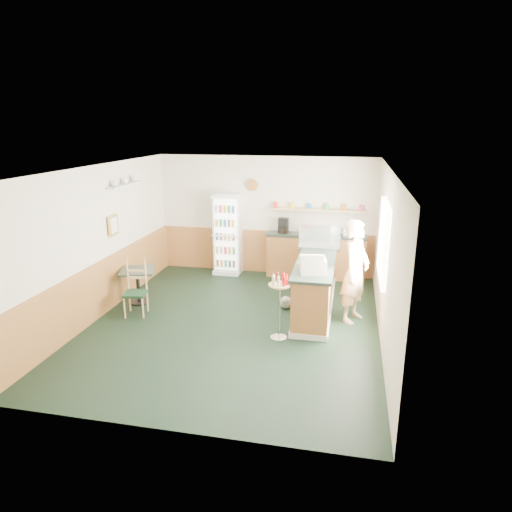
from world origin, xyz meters
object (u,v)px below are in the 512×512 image
(drinks_fridge, at_px, (228,234))
(cash_register, at_px, (313,265))
(cafe_table, at_px, (138,280))
(display_case, at_px, (320,237))
(condiment_stand, at_px, (279,297))
(shopkeeper, at_px, (355,272))
(cafe_chair, at_px, (137,285))

(drinks_fridge, xyz_separation_m, cash_register, (2.19, -2.65, 0.20))
(cafe_table, bearing_deg, cash_register, -7.20)
(display_case, height_order, condiment_stand, display_case)
(condiment_stand, xyz_separation_m, cafe_table, (-2.92, 0.94, -0.24))
(shopkeeper, height_order, cafe_chair, shopkeeper)
(shopkeeper, xyz_separation_m, cafe_table, (-4.10, -0.04, -0.43))
(condiment_stand, bearing_deg, cafe_chair, 169.71)
(drinks_fridge, distance_m, shopkeeper, 3.62)
(cash_register, distance_m, condiment_stand, 0.81)
(drinks_fridge, bearing_deg, shopkeeper, -37.00)
(shopkeeper, bearing_deg, drinks_fridge, 76.72)
(cash_register, height_order, shopkeeper, shopkeeper)
(drinks_fridge, bearing_deg, display_case, -26.50)
(display_case, relative_size, shopkeeper, 0.44)
(display_case, distance_m, shopkeeper, 1.33)
(shopkeeper, height_order, condiment_stand, shopkeeper)
(drinks_fridge, xyz_separation_m, shopkeeper, (2.89, -2.18, -0.02))
(drinks_fridge, xyz_separation_m, cafe_table, (-1.21, -2.22, -0.45))
(cash_register, bearing_deg, display_case, 80.41)
(drinks_fridge, height_order, condiment_stand, drinks_fridge)
(shopkeeper, distance_m, condiment_stand, 1.55)
(condiment_stand, relative_size, cafe_table, 1.38)
(cafe_table, bearing_deg, cafe_chair, -65.32)
(condiment_stand, distance_m, cafe_chair, 2.76)
(display_case, xyz_separation_m, condiment_stand, (-0.48, -2.07, -0.52))
(cash_register, height_order, cafe_chair, cash_register)
(display_case, bearing_deg, cash_register, -90.00)
(drinks_fridge, height_order, display_case, drinks_fridge)
(condiment_stand, xyz_separation_m, cafe_chair, (-2.71, 0.49, -0.18))
(drinks_fridge, distance_m, condiment_stand, 3.60)
(drinks_fridge, bearing_deg, cash_register, -50.45)
(shopkeeper, bearing_deg, cafe_table, 114.32)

